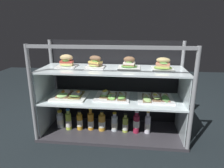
% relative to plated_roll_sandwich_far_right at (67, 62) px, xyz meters
% --- Properties ---
extents(ground_plane, '(6.00, 6.00, 0.02)m').
position_rel_plated_roll_sandwich_far_right_xyz_m(ground_plane, '(0.45, -0.04, -0.74)').
color(ground_plane, black).
rests_on(ground_plane, ground).
extents(case_base_deck, '(1.43, 0.52, 0.03)m').
position_rel_plated_roll_sandwich_far_right_xyz_m(case_base_deck, '(0.45, -0.04, -0.72)').
color(case_base_deck, '#353238').
rests_on(case_base_deck, ground).
extents(case_frame, '(1.43, 0.52, 0.93)m').
position_rel_plated_roll_sandwich_far_right_xyz_m(case_frame, '(0.45, 0.10, -0.22)').
color(case_frame, gray).
rests_on(case_frame, ground).
extents(riser_lower_tier, '(1.36, 0.45, 0.34)m').
position_rel_plated_roll_sandwich_far_right_xyz_m(riser_lower_tier, '(0.45, -0.04, -0.53)').
color(riser_lower_tier, silver).
rests_on(riser_lower_tier, case_base_deck).
extents(shelf_lower_glass, '(1.38, 0.47, 0.02)m').
position_rel_plated_roll_sandwich_far_right_xyz_m(shelf_lower_glass, '(0.45, -0.04, -0.36)').
color(shelf_lower_glass, silver).
rests_on(shelf_lower_glass, riser_lower_tier).
extents(riser_upper_tier, '(1.36, 0.45, 0.28)m').
position_rel_plated_roll_sandwich_far_right_xyz_m(riser_upper_tier, '(0.45, -0.04, -0.21)').
color(riser_upper_tier, silver).
rests_on(riser_upper_tier, shelf_lower_glass).
extents(shelf_upper_glass, '(1.38, 0.47, 0.02)m').
position_rel_plated_roll_sandwich_far_right_xyz_m(shelf_upper_glass, '(0.45, -0.04, -0.06)').
color(shelf_upper_glass, silver).
rests_on(shelf_upper_glass, riser_upper_tier).
extents(plated_roll_sandwich_far_right, '(0.19, 0.19, 0.12)m').
position_rel_plated_roll_sandwich_far_right_xyz_m(plated_roll_sandwich_far_right, '(0.00, 0.00, 0.00)').
color(plated_roll_sandwich_far_right, white).
rests_on(plated_roll_sandwich_far_right, shelf_upper_glass).
extents(plated_roll_sandwich_center, '(0.18, 0.18, 0.12)m').
position_rel_plated_roll_sandwich_far_right_xyz_m(plated_roll_sandwich_center, '(0.29, -0.00, -0.00)').
color(plated_roll_sandwich_center, white).
rests_on(plated_roll_sandwich_center, shelf_upper_glass).
extents(plated_roll_sandwich_near_right_corner, '(0.21, 0.21, 0.12)m').
position_rel_plated_roll_sandwich_far_right_xyz_m(plated_roll_sandwich_near_right_corner, '(0.61, -0.01, -0.01)').
color(plated_roll_sandwich_near_right_corner, white).
rests_on(plated_roll_sandwich_near_right_corner, shelf_upper_glass).
extents(plated_roll_sandwich_far_left, '(0.19, 0.19, 0.12)m').
position_rel_plated_roll_sandwich_far_right_xyz_m(plated_roll_sandwich_far_left, '(0.92, -0.03, -0.01)').
color(plated_roll_sandwich_far_left, white).
rests_on(plated_roll_sandwich_far_left, shelf_upper_glass).
extents(open_sandwich_tray_mid_right, '(0.34, 0.30, 0.06)m').
position_rel_plated_roll_sandwich_far_right_xyz_m(open_sandwich_tray_mid_right, '(0.03, -0.04, -0.33)').
color(open_sandwich_tray_mid_right, white).
rests_on(open_sandwich_tray_mid_right, shelf_lower_glass).
extents(open_sandwich_tray_far_right, '(0.34, 0.30, 0.06)m').
position_rel_plated_roll_sandwich_far_right_xyz_m(open_sandwich_tray_far_right, '(0.46, -0.01, -0.33)').
color(open_sandwich_tray_far_right, white).
rests_on(open_sandwich_tray_far_right, shelf_lower_glass).
extents(open_sandwich_tray_near_left_corner, '(0.34, 0.31, 0.06)m').
position_rel_plated_roll_sandwich_far_right_xyz_m(open_sandwich_tray_near_left_corner, '(0.87, -0.02, -0.33)').
color(open_sandwich_tray_near_left_corner, white).
rests_on(open_sandwich_tray_near_left_corner, shelf_lower_glass).
extents(juice_bottle_front_second, '(0.07, 0.07, 0.19)m').
position_rel_plated_roll_sandwich_far_right_xyz_m(juice_bottle_front_second, '(-0.10, -0.03, -0.62)').
color(juice_bottle_front_second, silver).
rests_on(juice_bottle_front_second, case_base_deck).
extents(juice_bottle_near_post, '(0.06, 0.06, 0.23)m').
position_rel_plated_roll_sandwich_far_right_xyz_m(juice_bottle_near_post, '(0.00, -0.06, -0.61)').
color(juice_bottle_near_post, '#BBD746').
rests_on(juice_bottle_near_post, case_base_deck).
extents(juice_bottle_back_right, '(0.06, 0.06, 0.21)m').
position_rel_plated_roll_sandwich_far_right_xyz_m(juice_bottle_back_right, '(0.12, -0.05, -0.61)').
color(juice_bottle_back_right, gold).
rests_on(juice_bottle_back_right, case_base_deck).
extents(juice_bottle_front_left_end, '(0.06, 0.06, 0.23)m').
position_rel_plated_roll_sandwich_far_right_xyz_m(juice_bottle_front_left_end, '(0.23, -0.04, -0.61)').
color(juice_bottle_front_left_end, orange).
rests_on(juice_bottle_front_left_end, case_base_deck).
extents(juice_bottle_front_right_end, '(0.07, 0.07, 0.22)m').
position_rel_plated_roll_sandwich_far_right_xyz_m(juice_bottle_front_right_end, '(0.35, -0.04, -0.61)').
color(juice_bottle_front_right_end, gold).
rests_on(juice_bottle_front_right_end, case_base_deck).
extents(juice_bottle_back_center, '(0.07, 0.07, 0.20)m').
position_rel_plated_roll_sandwich_far_right_xyz_m(juice_bottle_back_center, '(0.48, -0.04, -0.62)').
color(juice_bottle_back_center, white).
rests_on(juice_bottle_back_center, case_base_deck).
extents(juice_bottle_tucked_behind, '(0.06, 0.06, 0.20)m').
position_rel_plated_roll_sandwich_far_right_xyz_m(juice_bottle_tucked_behind, '(0.59, -0.05, -0.62)').
color(juice_bottle_tucked_behind, '#B0CA46').
rests_on(juice_bottle_tucked_behind, case_base_deck).
extents(juice_bottle_front_fourth, '(0.06, 0.06, 0.24)m').
position_rel_plated_roll_sandwich_far_right_xyz_m(juice_bottle_front_fourth, '(0.70, -0.05, -0.60)').
color(juice_bottle_front_fourth, maroon).
rests_on(juice_bottle_front_fourth, case_base_deck).
extents(juice_bottle_back_left, '(0.06, 0.06, 0.24)m').
position_rel_plated_roll_sandwich_far_right_xyz_m(juice_bottle_back_left, '(0.81, -0.05, -0.61)').
color(juice_bottle_back_left, white).
rests_on(juice_bottle_back_left, case_base_deck).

